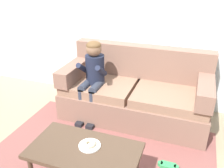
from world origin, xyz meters
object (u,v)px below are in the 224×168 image
Objects in this scene: couch at (135,94)px; coffee_table at (84,153)px; person_child at (93,73)px; toy_controller at (168,166)px; donut at (90,143)px.

couch reaches higher than coffee_table.
toy_controller is at bearing -30.51° from person_child.
coffee_table is 0.94× the size of person_child.
couch is 8.83× the size of toy_controller.
donut is 0.94m from toy_controller.
donut is at bearing -67.78° from person_child.
donut is at bearing 58.19° from coffee_table.
toy_controller is (1.17, -0.69, -0.65)m from person_child.
person_child is at bearing 139.58° from toy_controller.
couch is at bearing 20.81° from person_child.
person_child is 9.18× the size of donut.
couch reaches higher than toy_controller.
couch is 1.81× the size of person_child.
toy_controller is at bearing -55.48° from couch.
couch is 0.67m from person_child.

